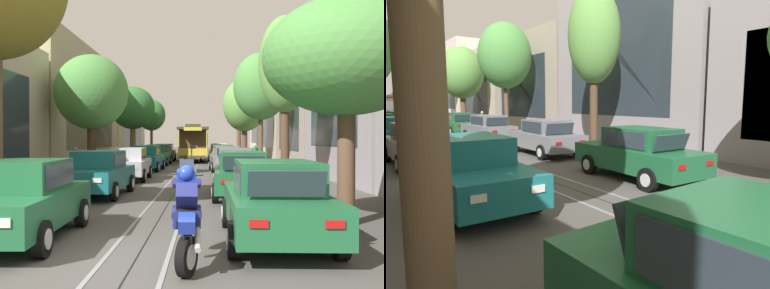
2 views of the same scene
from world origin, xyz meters
The scene contains 18 objects.
ground_plane centered at (0.00, 22.01, 0.00)m, with size 160.00×160.00×0.00m, color #4C4947.
trolley_track_rails centered at (0.00, 25.52, 0.00)m, with size 1.14×63.04×0.01m.
building_facade_right centered at (9.71, 26.59, 4.38)m, with size 5.83×54.74×10.86m.
parked_car_teal_second_left centered at (-2.62, 8.46, 0.80)m, with size 2.08×4.40×1.58m.
parked_car_silver_mid_left centered at (-2.62, 14.51, 0.80)m, with size 2.07×4.39×1.58m.
parked_car_teal_fourth_left centered at (-2.61, 20.89, 0.80)m, with size 2.11×4.41×1.58m.
parked_car_green_second_right centered at (2.40, 8.02, 0.80)m, with size 2.13×4.42×1.58m.
parked_car_grey_mid_right centered at (2.54, 13.88, 0.80)m, with size 2.10×4.40×1.58m.
parked_car_grey_fourth_right centered at (2.42, 20.46, 0.80)m, with size 2.13×4.42×1.58m.
parked_car_green_fifth_right centered at (2.46, 26.33, 0.80)m, with size 2.13×4.42×1.58m.
parked_car_beige_sixth_right centered at (2.40, 32.76, 0.80)m, with size 2.11×4.41×1.58m.
parked_car_white_far_right centered at (2.52, 38.98, 0.80)m, with size 2.13×4.42×1.58m.
street_tree_kerb_right_second centered at (4.76, 13.16, 5.33)m, with size 2.41×2.44×7.61m.
street_tree_kerb_right_mid centered at (4.92, 23.34, 5.59)m, with size 3.77×3.54×7.91m.
street_tree_kerb_right_fourth centered at (4.57, 32.04, 4.97)m, with size 3.82×4.03×7.35m.
street_tree_kerb_right_far centered at (4.77, 41.32, 6.02)m, with size 3.24×2.63×7.63m.
cable_car_trolley centered at (0.00, 32.88, 1.66)m, with size 2.80×9.17×3.28m.
pedestrian_on_right_pavement centered at (5.14, 28.87, 0.90)m, with size 0.55×0.42×1.59m.
Camera 2 is at (-5.08, 0.94, 2.34)m, focal length 31.12 mm.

